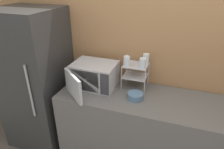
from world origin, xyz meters
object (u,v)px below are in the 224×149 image
Objects in this scene: glass_back_right at (146,59)px; refrigerator at (36,81)px; dish_rack at (135,71)px; microwave at (94,75)px; bowl at (135,96)px; glass_front_right at (143,63)px; glass_front_left at (127,61)px.

glass_back_right is 0.06× the size of refrigerator.
microwave is at bearing -162.89° from dish_rack.
bowl is at bearing -75.31° from dish_rack.
glass_back_right is 1.42m from refrigerator.
dish_rack is (0.46, 0.14, 0.06)m from microwave.
microwave is 5.61× the size of glass_front_right.
refrigerator is at bearing -168.37° from glass_back_right.
glass_back_right is (0.55, 0.21, 0.20)m from microwave.
refrigerator is at bearing 178.21° from bowl.
bowl is (0.52, -0.11, -0.11)m from microwave.
glass_back_right is at bearing 86.24° from glass_front_right.
glass_front_right reaches higher than dish_rack.
refrigerator is at bearing -174.30° from glass_front_right.
microwave is 5.61× the size of glass_front_left.
glass_front_right is at bearing -40.66° from dish_rack.
glass_front_left is (-0.09, -0.07, 0.14)m from dish_rack.
bowl is (0.15, -0.18, -0.31)m from glass_front_left.
bowl is at bearing -11.53° from microwave.
glass_back_right is at bearing 35.31° from dish_rack.
refrigerator reaches higher than microwave.
glass_back_right is 0.44m from bowl.
microwave is 5.61× the size of glass_back_right.
dish_rack reaches higher than bowl.
glass_back_right reaches higher than dish_rack.
glass_back_right reaches higher than microwave.
glass_front_right is (0.09, -0.07, 0.14)m from dish_rack.
dish_rack is 0.16× the size of refrigerator.
glass_front_right is (0.54, 0.07, 0.20)m from microwave.
dish_rack is 1.28m from refrigerator.
dish_rack is at bearing 139.34° from glass_front_right.
refrigerator is (-1.34, -0.28, -0.38)m from glass_back_right.
microwave reaches higher than bowl.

